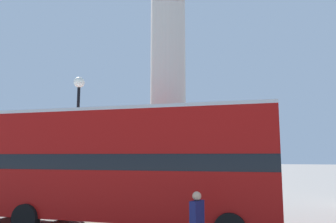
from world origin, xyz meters
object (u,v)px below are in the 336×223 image
at_px(monument_column, 168,100).
at_px(bus_b, 134,163).
at_px(street_lamp, 78,125).
at_px(pedestrian_near_lamp, 197,222).

bearing_deg(monument_column, bus_b, -88.82).
bearing_deg(bus_b, street_lamp, 149.64).
distance_m(monument_column, bus_b, 5.88).
height_order(monument_column, pedestrian_near_lamp, monument_column).
height_order(monument_column, bus_b, monument_column).
distance_m(bus_b, pedestrian_near_lamp, 4.33).
xyz_separation_m(bus_b, pedestrian_near_lamp, (2.93, -2.86, -1.41)).
xyz_separation_m(street_lamp, pedestrian_near_lamp, (6.61, -4.93, -3.09)).
bearing_deg(monument_column, street_lamp, -141.37).
xyz_separation_m(monument_column, pedestrian_near_lamp, (3.03, -7.79, -4.62)).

